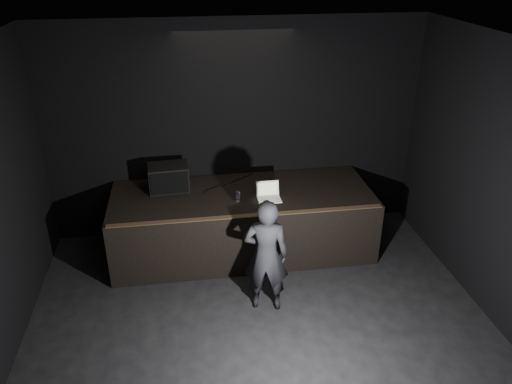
{
  "coord_description": "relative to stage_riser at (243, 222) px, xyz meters",
  "views": [
    {
      "loc": [
        -0.83,
        -4.05,
        4.45
      ],
      "look_at": [
        0.15,
        2.3,
        1.23
      ],
      "focal_mm": 35.0,
      "sensor_mm": 36.0,
      "label": 1
    }
  ],
  "objects": [
    {
      "name": "beer_can",
      "position": [
        -0.09,
        -0.24,
        0.58
      ],
      "size": [
        0.07,
        0.07,
        0.16
      ],
      "color": "silver",
      "rests_on": "stage_riser"
    },
    {
      "name": "room_walls",
      "position": [
        0.0,
        -2.73,
        1.52
      ],
      "size": [
        6.1,
        7.1,
        3.52
      ],
      "color": "black",
      "rests_on": "ground"
    },
    {
      "name": "plastic_cup",
      "position": [
        -0.19,
        0.22,
        0.55
      ],
      "size": [
        0.08,
        0.08,
        0.09
      ],
      "primitive_type": "cylinder",
      "color": "white",
      "rests_on": "stage_riser"
    },
    {
      "name": "riser_lip",
      "position": [
        0.0,
        -0.71,
        0.51
      ],
      "size": [
        3.92,
        0.1,
        0.01
      ],
      "primitive_type": "cube",
      "color": "brown",
      "rests_on": "stage_riser"
    },
    {
      "name": "wii_remote",
      "position": [
        0.25,
        -0.58,
        0.51
      ],
      "size": [
        0.12,
        0.15,
        0.03
      ],
      "primitive_type": "cube",
      "rotation": [
        0.0,
        0.0,
        0.59
      ],
      "color": "white",
      "rests_on": "stage_riser"
    },
    {
      "name": "laptop",
      "position": [
        0.37,
        -0.22,
        0.56
      ],
      "size": [
        0.34,
        0.31,
        0.24
      ],
      "rotation": [
        0.0,
        0.0,
        0.0
      ],
      "color": "white",
      "rests_on": "stage_riser"
    },
    {
      "name": "ground",
      "position": [
        0.0,
        -2.73,
        -0.5
      ],
      "size": [
        7.0,
        7.0,
        0.0
      ],
      "primitive_type": "plane",
      "color": "black",
      "rests_on": "ground"
    },
    {
      "name": "stage_monitor",
      "position": [
        -1.1,
        0.31,
        0.7
      ],
      "size": [
        0.63,
        0.48,
        0.4
      ],
      "rotation": [
        0.0,
        0.0,
        0.06
      ],
      "color": "black",
      "rests_on": "stage_riser"
    },
    {
      "name": "cable",
      "position": [
        -0.14,
        0.39,
        0.51
      ],
      "size": [
        0.85,
        0.61,
        0.02
      ],
      "primitive_type": "cylinder",
      "rotation": [
        0.0,
        1.57,
        0.62
      ],
      "color": "black",
      "rests_on": "stage_riser"
    },
    {
      "name": "person",
      "position": [
        0.12,
        -1.45,
        0.31
      ],
      "size": [
        0.66,
        0.5,
        1.62
      ],
      "primitive_type": "imported",
      "rotation": [
        0.0,
        0.0,
        2.93
      ],
      "color": "black",
      "rests_on": "ground"
    },
    {
      "name": "stage_riser",
      "position": [
        0.0,
        0.0,
        0.0
      ],
      "size": [
        4.0,
        1.5,
        1.0
      ],
      "primitive_type": "cube",
      "color": "black",
      "rests_on": "ground"
    }
  ]
}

